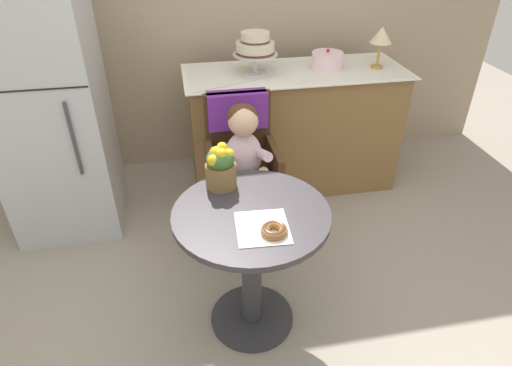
{
  "coord_description": "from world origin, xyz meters",
  "views": [
    {
      "loc": [
        -0.27,
        -1.53,
        1.89
      ],
      "look_at": [
        0.05,
        0.15,
        0.77
      ],
      "focal_mm": 30.33,
      "sensor_mm": 36.0,
      "label": 1
    }
  ],
  "objects_px": {
    "flower_vase": "(220,166)",
    "cafe_table": "(252,247)",
    "wicker_chair": "(240,147)",
    "refrigerator": "(48,106)",
    "round_layer_cake": "(327,60)",
    "table_lamp": "(381,37)",
    "seated_child": "(244,154)",
    "tiered_cake_stand": "(255,47)",
    "donut_front": "(274,230)"
  },
  "relations": [
    {
      "from": "flower_vase",
      "to": "cafe_table",
      "type": "bearing_deg",
      "value": -65.48
    },
    {
      "from": "wicker_chair",
      "to": "refrigerator",
      "type": "height_order",
      "value": "refrigerator"
    },
    {
      "from": "cafe_table",
      "to": "refrigerator",
      "type": "distance_m",
      "value": 1.56
    },
    {
      "from": "round_layer_cake",
      "to": "table_lamp",
      "type": "bearing_deg",
      "value": -8.39
    },
    {
      "from": "flower_vase",
      "to": "wicker_chair",
      "type": "bearing_deg",
      "value": 71.49
    },
    {
      "from": "refrigerator",
      "to": "seated_child",
      "type": "bearing_deg",
      "value": -24.16
    },
    {
      "from": "tiered_cake_stand",
      "to": "table_lamp",
      "type": "distance_m",
      "value": 0.87
    },
    {
      "from": "wicker_chair",
      "to": "refrigerator",
      "type": "bearing_deg",
      "value": 164.4
    },
    {
      "from": "flower_vase",
      "to": "round_layer_cake",
      "type": "height_order",
      "value": "round_layer_cake"
    },
    {
      "from": "cafe_table",
      "to": "refrigerator",
      "type": "bearing_deg",
      "value": 133.67
    },
    {
      "from": "seated_child",
      "to": "round_layer_cake",
      "type": "relative_size",
      "value": 3.35
    },
    {
      "from": "donut_front",
      "to": "round_layer_cake",
      "type": "relative_size",
      "value": 0.53
    },
    {
      "from": "wicker_chair",
      "to": "round_layer_cake",
      "type": "relative_size",
      "value": 4.4
    },
    {
      "from": "tiered_cake_stand",
      "to": "donut_front",
      "type": "bearing_deg",
      "value": -97.63
    },
    {
      "from": "tiered_cake_stand",
      "to": "refrigerator",
      "type": "relative_size",
      "value": 0.18
    },
    {
      "from": "table_lamp",
      "to": "refrigerator",
      "type": "relative_size",
      "value": 0.17
    },
    {
      "from": "seated_child",
      "to": "refrigerator",
      "type": "height_order",
      "value": "refrigerator"
    },
    {
      "from": "donut_front",
      "to": "refrigerator",
      "type": "relative_size",
      "value": 0.07
    },
    {
      "from": "cafe_table",
      "to": "tiered_cake_stand",
      "type": "distance_m",
      "value": 1.45
    },
    {
      "from": "wicker_chair",
      "to": "tiered_cake_stand",
      "type": "distance_m",
      "value": 0.73
    },
    {
      "from": "donut_front",
      "to": "table_lamp",
      "type": "relative_size",
      "value": 0.4
    },
    {
      "from": "cafe_table",
      "to": "flower_vase",
      "type": "xyz_separation_m",
      "value": [
        -0.11,
        0.23,
        0.32
      ]
    },
    {
      "from": "cafe_table",
      "to": "seated_child",
      "type": "height_order",
      "value": "seated_child"
    },
    {
      "from": "flower_vase",
      "to": "table_lamp",
      "type": "xyz_separation_m",
      "value": [
        1.24,
        1.03,
        0.29
      ]
    },
    {
      "from": "table_lamp",
      "to": "cafe_table",
      "type": "bearing_deg",
      "value": -131.84
    },
    {
      "from": "donut_front",
      "to": "tiered_cake_stand",
      "type": "distance_m",
      "value": 1.52
    },
    {
      "from": "tiered_cake_stand",
      "to": "table_lamp",
      "type": "xyz_separation_m",
      "value": [
        0.87,
        -0.04,
        0.03
      ]
    },
    {
      "from": "flower_vase",
      "to": "table_lamp",
      "type": "height_order",
      "value": "table_lamp"
    },
    {
      "from": "donut_front",
      "to": "cafe_table",
      "type": "bearing_deg",
      "value": 110.83
    },
    {
      "from": "wicker_chair",
      "to": "table_lamp",
      "type": "xyz_separation_m",
      "value": [
        1.06,
        0.51,
        0.48
      ]
    },
    {
      "from": "flower_vase",
      "to": "tiered_cake_stand",
      "type": "xyz_separation_m",
      "value": [
        0.37,
        1.07,
        0.25
      ]
    },
    {
      "from": "tiered_cake_stand",
      "to": "table_lamp",
      "type": "height_order",
      "value": "table_lamp"
    },
    {
      "from": "cafe_table",
      "to": "donut_front",
      "type": "bearing_deg",
      "value": -69.17
    },
    {
      "from": "seated_child",
      "to": "tiered_cake_stand",
      "type": "distance_m",
      "value": 0.83
    },
    {
      "from": "seated_child",
      "to": "refrigerator",
      "type": "xyz_separation_m",
      "value": [
        -1.12,
        0.5,
        0.17
      ]
    },
    {
      "from": "wicker_chair",
      "to": "donut_front",
      "type": "distance_m",
      "value": 0.93
    },
    {
      "from": "flower_vase",
      "to": "round_layer_cake",
      "type": "xyz_separation_m",
      "value": [
        0.88,
        1.08,
        0.13
      ]
    },
    {
      "from": "table_lamp",
      "to": "refrigerator",
      "type": "distance_m",
      "value": 2.2
    },
    {
      "from": "cafe_table",
      "to": "wicker_chair",
      "type": "relative_size",
      "value": 0.75
    },
    {
      "from": "round_layer_cake",
      "to": "seated_child",
      "type": "bearing_deg",
      "value": -134.76
    },
    {
      "from": "cafe_table",
      "to": "table_lamp",
      "type": "height_order",
      "value": "table_lamp"
    },
    {
      "from": "cafe_table",
      "to": "table_lamp",
      "type": "relative_size",
      "value": 2.53
    },
    {
      "from": "seated_child",
      "to": "donut_front",
      "type": "distance_m",
      "value": 0.77
    },
    {
      "from": "flower_vase",
      "to": "refrigerator",
      "type": "relative_size",
      "value": 0.13
    },
    {
      "from": "wicker_chair",
      "to": "donut_front",
      "type": "xyz_separation_m",
      "value": [
        -0.0,
        -0.93,
        0.1
      ]
    },
    {
      "from": "wicker_chair",
      "to": "round_layer_cake",
      "type": "height_order",
      "value": "round_layer_cake"
    },
    {
      "from": "tiered_cake_stand",
      "to": "cafe_table",
      "type": "bearing_deg",
      "value": -101.44
    },
    {
      "from": "round_layer_cake",
      "to": "refrigerator",
      "type": "height_order",
      "value": "refrigerator"
    },
    {
      "from": "flower_vase",
      "to": "tiered_cake_stand",
      "type": "distance_m",
      "value": 1.16
    },
    {
      "from": "donut_front",
      "to": "round_layer_cake",
      "type": "height_order",
      "value": "round_layer_cake"
    }
  ]
}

